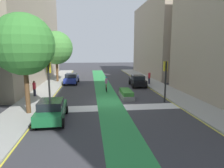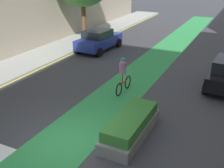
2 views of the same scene
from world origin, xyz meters
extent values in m
plane|color=#38383D|center=(0.00, 0.00, 0.00)|extent=(120.00, 120.00, 0.00)
cube|color=#2D8C47|center=(-0.11, 0.00, 0.00)|extent=(2.40, 60.00, 0.01)
cube|color=silver|center=(0.00, -2.00, 0.00)|extent=(12.00, 1.80, 0.01)
cube|color=#9E9E99|center=(-7.50, 0.00, 0.07)|extent=(3.00, 60.00, 0.15)
cube|color=yellow|center=(-6.00, 0.00, 0.01)|extent=(0.16, 60.00, 0.01)
cube|color=#9E9E99|center=(7.50, 0.00, 0.07)|extent=(3.00, 60.00, 0.15)
cube|color=yellow|center=(6.00, 0.00, 0.01)|extent=(0.16, 60.00, 0.01)
cube|color=tan|center=(-13.41, 13.89, 11.41)|extent=(8.82, 27.77, 22.83)
cube|color=tan|center=(12.93, 19.77, 7.09)|extent=(7.85, 19.55, 14.19)
cylinder|color=black|center=(5.33, -0.70, 2.00)|extent=(0.16, 0.16, 4.00)
cube|color=gold|center=(5.33, -0.50, 3.53)|extent=(0.35, 0.28, 0.95)
sphere|color=#3F0A0A|center=(5.33, -0.36, 3.83)|extent=(0.20, 0.20, 0.20)
sphere|color=yellow|center=(5.33, -0.36, 3.53)|extent=(0.20, 0.20, 0.20)
sphere|color=#0C3814|center=(5.33, -0.36, 3.23)|extent=(0.20, 0.20, 0.20)
cylinder|color=black|center=(-5.46, -1.57, 2.04)|extent=(0.16, 0.16, 4.08)
cube|color=gold|center=(-5.46, -1.37, 3.61)|extent=(0.35, 0.28, 0.95)
sphere|color=#3F0A0A|center=(-5.46, -1.23, 3.91)|extent=(0.20, 0.20, 0.20)
sphere|color=yellow|center=(-5.46, -1.23, 3.61)|extent=(0.20, 0.20, 0.20)
sphere|color=#0C3814|center=(-5.46, -1.23, 3.31)|extent=(0.20, 0.20, 0.20)
cube|color=#196033|center=(-4.74, -4.67, 0.67)|extent=(1.91, 4.24, 0.70)
cube|color=black|center=(-4.74, -4.87, 1.29)|extent=(1.65, 2.04, 0.55)
cylinder|color=black|center=(-5.68, -3.23, 0.32)|extent=(0.24, 0.65, 0.64)
cylinder|color=black|center=(-3.88, -3.18, 0.32)|extent=(0.24, 0.65, 0.64)
cylinder|color=black|center=(-5.60, -6.17, 0.32)|extent=(0.24, 0.65, 0.64)
cylinder|color=black|center=(-3.80, -6.12, 0.32)|extent=(0.24, 0.65, 0.64)
cube|color=black|center=(4.74, 7.96, 0.67)|extent=(2.00, 4.28, 0.70)
cube|color=black|center=(4.73, 7.76, 1.29)|extent=(1.69, 2.07, 0.55)
cylinder|color=black|center=(3.91, 9.47, 0.32)|extent=(0.25, 0.65, 0.64)
cylinder|color=black|center=(5.71, 9.39, 0.32)|extent=(0.25, 0.65, 0.64)
cylinder|color=black|center=(3.77, 6.54, 0.32)|extent=(0.25, 0.65, 0.64)
cylinder|color=black|center=(5.57, 6.45, 0.32)|extent=(0.25, 0.65, 0.64)
cube|color=navy|center=(-4.72, 11.15, 0.67)|extent=(1.98, 4.27, 0.70)
cube|color=black|center=(-4.73, 10.95, 1.29)|extent=(1.68, 2.07, 0.55)
cylinder|color=black|center=(-5.56, 12.66, 0.32)|extent=(0.25, 0.65, 0.64)
cylinder|color=black|center=(-3.76, 12.58, 0.32)|extent=(0.25, 0.65, 0.64)
cylinder|color=black|center=(-5.68, 9.72, 0.32)|extent=(0.25, 0.65, 0.64)
cylinder|color=black|center=(-3.88, 9.65, 0.32)|extent=(0.25, 0.65, 0.64)
torus|color=black|center=(0.04, 5.49, 0.34)|extent=(0.07, 0.68, 0.68)
torus|color=black|center=(0.03, 4.44, 0.34)|extent=(0.07, 0.68, 0.68)
cylinder|color=red|center=(0.03, 4.96, 0.52)|extent=(0.07, 0.95, 0.06)
cylinder|color=red|center=(0.03, 4.81, 0.79)|extent=(0.05, 0.05, 0.50)
cylinder|color=#BF72A5|center=(0.03, 4.81, 1.31)|extent=(0.32, 0.32, 0.55)
sphere|color=beige|center=(0.03, 4.81, 1.70)|extent=(0.22, 0.22, 0.22)
sphere|color=#268CCC|center=(0.03, 4.81, 1.74)|extent=(0.23, 0.23, 0.23)
cylinder|color=#262638|center=(6.72, 8.96, 0.57)|extent=(0.28, 0.28, 0.83)
cylinder|color=red|center=(6.72, 8.96, 1.35)|extent=(0.34, 0.34, 0.74)
sphere|color=beige|center=(6.72, 8.96, 1.84)|extent=(0.24, 0.24, 0.24)
cylinder|color=#262638|center=(-7.93, 2.80, 0.53)|extent=(0.28, 0.28, 0.77)
cylinder|color=red|center=(-7.93, 2.80, 1.26)|extent=(0.34, 0.34, 0.68)
sphere|color=#8C6647|center=(-7.93, 2.80, 1.71)|extent=(0.22, 0.22, 0.22)
cylinder|color=brown|center=(-6.84, -3.07, 2.01)|extent=(0.36, 0.36, 3.71)
sphere|color=#387F33|center=(-6.84, -3.07, 5.48)|extent=(4.63, 4.63, 4.63)
cylinder|color=brown|center=(-7.08, 12.91, 1.88)|extent=(0.36, 0.36, 3.45)
sphere|color=#478C3D|center=(-7.08, 12.91, 5.40)|extent=(5.13, 5.13, 5.13)
cube|color=slate|center=(1.89, 1.46, 0.23)|extent=(1.17, 3.33, 0.45)
cube|color=#33722D|center=(1.89, 1.46, 0.65)|extent=(1.05, 2.99, 0.40)
camera|label=1|loc=(-1.95, -18.64, 5.10)|focal=31.32mm
camera|label=2|loc=(5.20, -6.88, 5.88)|focal=44.94mm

